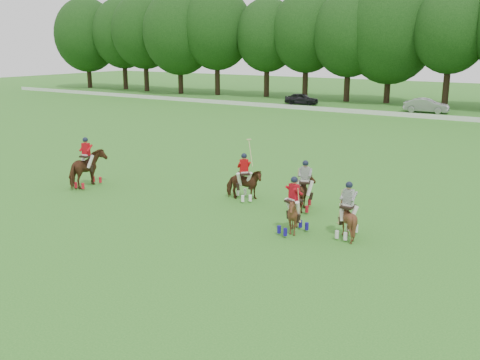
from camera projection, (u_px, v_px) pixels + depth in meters
The scene contains 11 objects.
ground at pixel (153, 237), 19.59m from camera, with size 180.00×180.00×0.00m, color #297120.
tree_line at pixel (454, 30), 56.70m from camera, with size 117.98×14.32×14.75m.
boundary_rail at pixel (421, 116), 50.61m from camera, with size 120.00×0.10×0.44m, color white.
car_left at pixel (302, 99), 61.84m from camera, with size 1.55×3.86×1.31m, color black.
car_mid at pixel (426, 106), 54.51m from camera, with size 1.54×4.41×1.45m, color #929397.
polo_red_a at pixel (87, 169), 26.22m from camera, with size 1.36×2.24×2.47m.
polo_red_b at pixel (244, 184), 24.05m from camera, with size 1.85×1.85×2.69m.
polo_red_c at pixel (293, 214), 19.76m from camera, with size 1.58×1.66×2.19m.
polo_stripe_a at pixel (305, 193), 22.54m from camera, with size 1.29×1.86×2.16m.
polo_stripe_b at pixel (347, 218), 19.39m from camera, with size 1.14×1.27×2.10m.
polo_ball at pixel (285, 229), 20.31m from camera, with size 0.09×0.09×0.09m, color white.
Camera 1 is at (12.59, -13.87, 6.89)m, focal length 40.00 mm.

